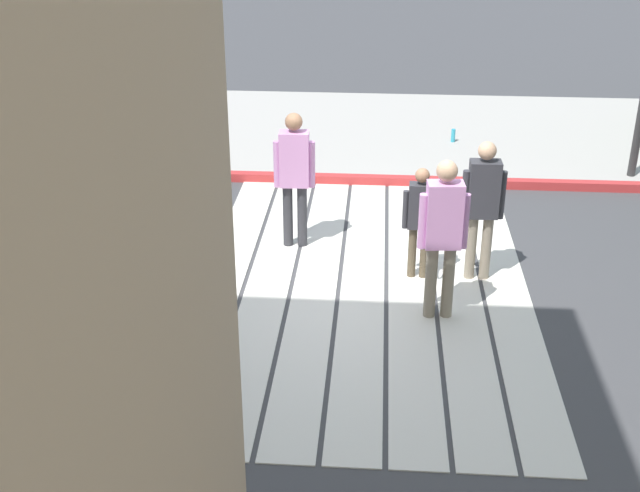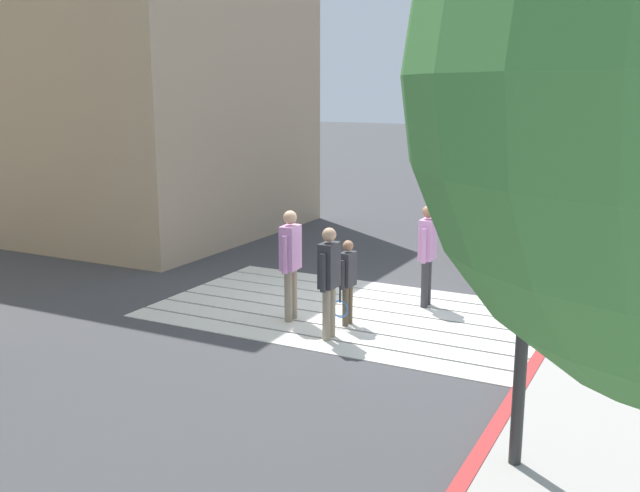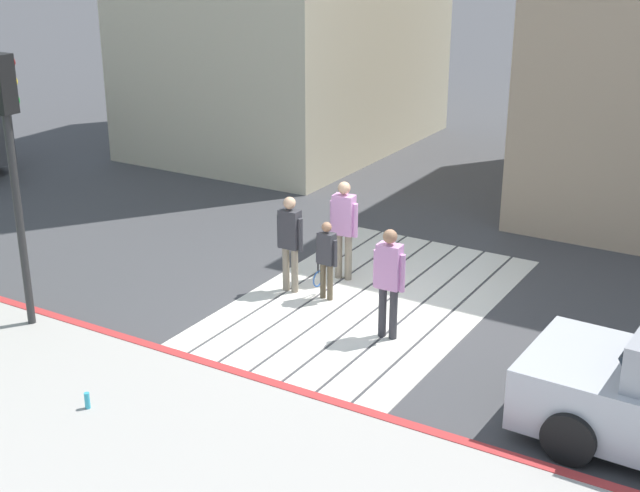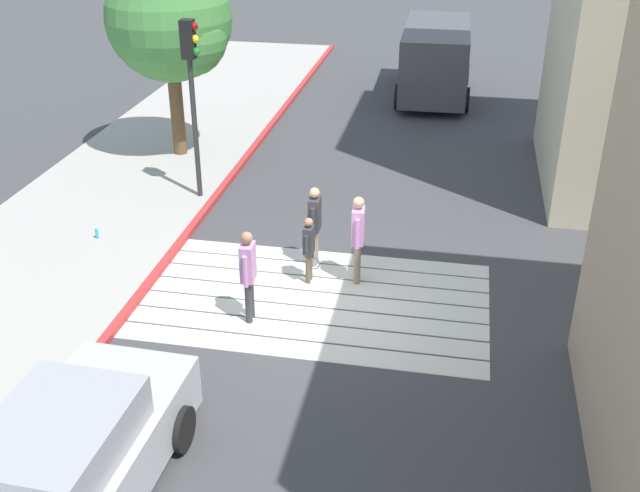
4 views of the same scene
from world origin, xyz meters
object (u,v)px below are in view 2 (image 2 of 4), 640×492
Objects in this scene: car_parked_near_curb at (541,224)px; pedestrian_child_with_racket at (347,278)px; traffic_light_corner at (531,160)px; pedestrian_adult_side at (329,275)px; pedestrian_adult_trailing at (290,257)px; pedestrian_adult_lead at (427,248)px.

car_parked_near_curb is 3.18× the size of pedestrian_child_with_racket.
traffic_light_corner is 4.69m from pedestrian_adult_side.
pedestrian_child_with_racket is at bearing -168.54° from pedestrian_adult_trailing.
pedestrian_adult_trailing is at bearing -36.47° from traffic_light_corner.
pedestrian_adult_trailing is 1.31× the size of pedestrian_child_with_racket.
traffic_light_corner is 5.21m from pedestrian_child_with_racket.
traffic_light_corner is 2.51× the size of pedestrian_adult_side.
pedestrian_adult_trailing reaches higher than car_parked_near_curb.
traffic_light_corner is (-1.58, 9.55, 2.30)m from car_parked_near_curb.
traffic_light_corner reaches higher than pedestrian_adult_side.
car_parked_near_curb is 6.95m from pedestrian_adult_trailing.
pedestrian_adult_trailing reaches higher than pedestrian_adult_side.
pedestrian_adult_trailing is (4.24, -3.13, -1.99)m from traffic_light_corner.
pedestrian_adult_lead is 2.34m from pedestrian_adult_side.
pedestrian_adult_side is 1.23× the size of pedestrian_child_with_racket.
pedestrian_adult_lead is at bearing -108.24° from pedestrian_adult_side.
traffic_light_corner is at bearing 135.11° from pedestrian_child_with_racket.
pedestrian_adult_trailing is (2.66, 6.41, 0.31)m from car_parked_near_curb.
pedestrian_adult_lead is at bearing -116.33° from pedestrian_child_with_racket.
car_parked_near_curb is 9.95m from traffic_light_corner.
pedestrian_adult_side is at bearing 151.61° from pedestrian_adult_trailing.
traffic_light_corner is 3.10× the size of pedestrian_child_with_racket.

